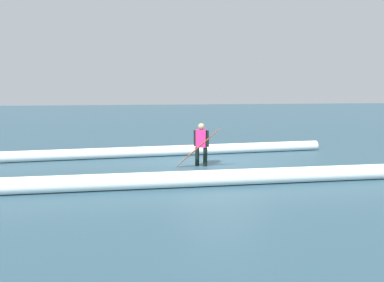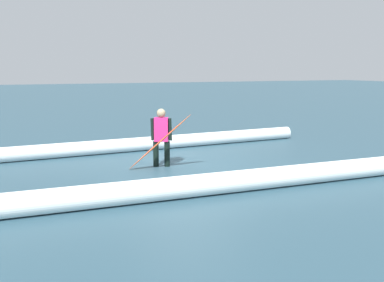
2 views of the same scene
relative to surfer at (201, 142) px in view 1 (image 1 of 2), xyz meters
name	(u,v)px [view 1 (image 1 of 2)]	position (x,y,z in m)	size (l,w,h in m)	color
ground_plane	(221,167)	(-0.63, 0.27, -0.80)	(123.94, 123.94, 0.00)	#2B4A59
surfer	(201,142)	(0.00, 0.00, 0.00)	(0.47, 0.33, 1.44)	black
surfboard	(198,148)	(0.19, 0.38, -0.12)	(1.44, 0.98, 1.38)	#E55926
wave_crest_foreground	(142,152)	(1.82, -2.22, -0.60)	(0.40, 0.40, 14.98)	white
wave_crest_midground	(236,177)	(-0.29, 2.89, -0.59)	(0.43, 0.43, 18.71)	white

